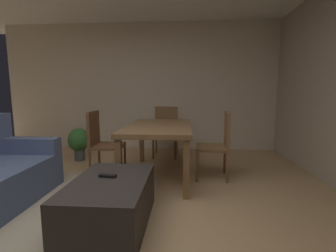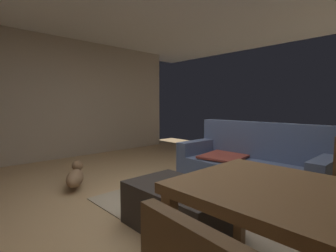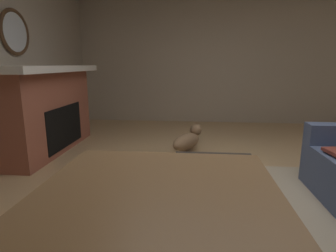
% 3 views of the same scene
% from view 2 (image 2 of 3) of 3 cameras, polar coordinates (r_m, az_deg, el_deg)
% --- Properties ---
extents(floor, '(8.45, 8.45, 0.00)m').
position_cam_2_polar(floor, '(2.92, -1.08, -18.74)').
color(floor, tan).
extents(wall_left, '(0.12, 5.96, 2.63)m').
position_cam_2_polar(wall_left, '(5.80, -25.34, 5.84)').
color(wall_left, '#B7A893').
rests_on(wall_left, ground).
extents(area_rug, '(2.60, 2.00, 0.01)m').
position_cam_2_polar(area_rug, '(3.00, 12.22, -18.07)').
color(area_rug, tan).
rests_on(area_rug, ground).
extents(couch, '(1.92, 0.87, 0.93)m').
position_cam_2_polar(couch, '(3.53, 19.10, -9.23)').
color(couch, '#4C5B7F').
rests_on(couch, ground).
extents(ottoman_coffee_table, '(1.00, 0.66, 0.42)m').
position_cam_2_polar(ottoman_coffee_table, '(2.43, 2.65, -18.43)').
color(ottoman_coffee_table, '#2D2826').
rests_on(ottoman_coffee_table, ground).
extents(tv_remote, '(0.07, 0.16, 0.02)m').
position_cam_2_polar(tv_remote, '(2.34, 4.68, -13.62)').
color(tv_remote, black).
rests_on(tv_remote, ottoman_coffee_table).
extents(small_dog, '(0.59, 0.47, 0.31)m').
position_cam_2_polar(small_dog, '(3.74, -20.82, -10.90)').
color(small_dog, '#8C6B4C').
rests_on(small_dog, ground).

